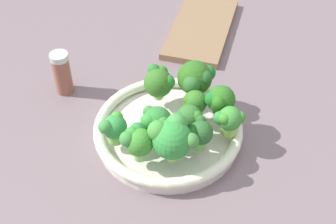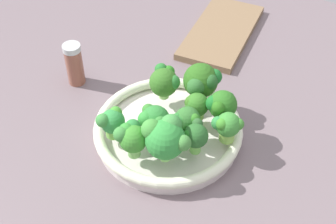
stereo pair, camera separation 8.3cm
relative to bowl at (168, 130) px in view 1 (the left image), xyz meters
The scene contains 15 objects.
ground_plane 5.73cm from the bowl, 48.28° to the left, with size 130.00×130.00×2.50cm, color slate.
bowl is the anchor object (origin of this frame).
broccoli_floret_0 9.43cm from the bowl, 66.65° to the left, with size 4.63×4.18×5.86cm.
broccoli_floret_1 11.91cm from the bowl, 99.96° to the left, with size 4.46×5.30×5.79cm.
broccoli_floret_2 10.86cm from the bowl, 10.89° to the right, with size 5.21×5.34×6.31cm.
broccoli_floret_3 6.28cm from the bowl, 14.07° to the right, with size 5.75×5.57×6.08cm.
broccoli_floret_4 11.03cm from the bowl, 167.78° to the left, with size 7.44×6.87×7.47cm.
broccoli_floret_5 9.30cm from the bowl, 145.20° to the right, with size 5.98×5.86×6.29cm.
broccoli_floret_6 11.09cm from the bowl, 123.34° to the left, with size 5.90×5.39×6.79cm.
broccoli_floret_7 7.29cm from the bowl, 137.82° to the left, with size 4.34×4.64×5.35cm.
broccoli_floret_8 10.29cm from the bowl, 28.97° to the left, with size 7.03×8.53×8.08cm.
broccoli_floret_9 11.20cm from the bowl, 44.62° to the right, with size 5.11×4.34×5.66cm.
broccoli_floret_10 6.82cm from the bowl, 80.91° to the left, with size 4.61×4.65×5.95cm.
cutting_board 35.03cm from the bowl, behind, with size 26.57×13.06×1.60cm, color #806446.
pepper_shaker 24.92cm from the bowl, 99.48° to the right, with size 3.66×3.66×9.37cm.
Camera 1 is at (51.77, 18.84, 64.79)cm, focal length 50.50 mm.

